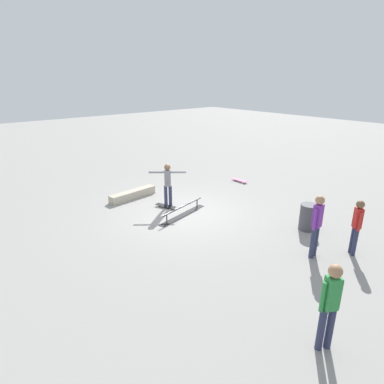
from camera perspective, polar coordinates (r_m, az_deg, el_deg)
The scene contains 10 objects.
ground_plane at distance 11.58m, azimuth -1.27°, elevation -3.64°, with size 60.00×60.00×0.00m, color gray.
grind_rail at distance 11.32m, azimuth -1.64°, elevation -3.40°, with size 2.27×0.74×0.35m.
skate_ledge at distance 13.12m, azimuth -10.37°, elevation -0.39°, with size 2.01×0.37×0.30m, color #B2A893.
skater_main at distance 11.73m, azimuth -4.29°, elevation 1.64°, with size 1.09×0.90×1.66m.
skateboard_main at distance 12.02m, azimuth -4.64°, elevation -2.43°, with size 0.46×0.82×0.09m.
bystander_green_shirt at distance 6.25m, azimuth 23.07°, elevation -17.51°, with size 0.37×0.28×1.71m.
bystander_red_shirt at distance 9.68m, azimuth 26.96°, elevation -5.10°, with size 0.29×0.30×1.56m.
bystander_purple_shirt at distance 9.08m, azimuth 21.07°, elevation -5.10°, with size 0.40×0.24×1.74m.
loose_skateboard_pink at distance 15.09m, azimuth 8.35°, elevation 2.07°, with size 0.27×0.80×0.09m.
trash_bin at distance 10.84m, azimuth 19.76°, elevation -4.16°, with size 0.54×0.54×0.84m, color #47474C.
Camera 1 is at (6.67, 8.29, 4.59)m, focal length 30.35 mm.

